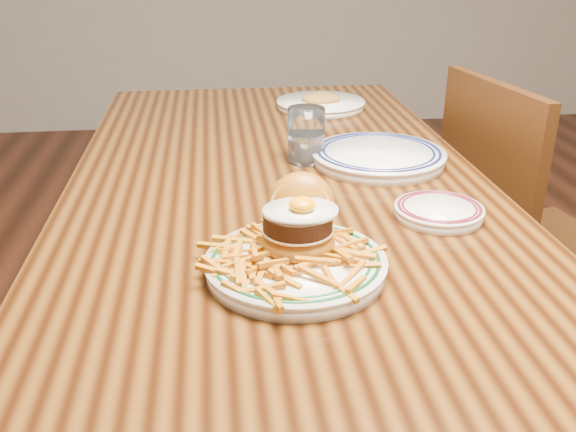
{
  "coord_description": "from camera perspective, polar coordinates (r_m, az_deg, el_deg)",
  "views": [
    {
      "loc": [
        -0.13,
        -1.25,
        1.21
      ],
      "look_at": [
        -0.02,
        -0.38,
        0.83
      ],
      "focal_mm": 40.0,
      "sensor_mm": 36.0,
      "label": 1
    }
  ],
  "objects": [
    {
      "name": "rear_plate",
      "position": [
        1.41,
        8.03,
        5.33
      ],
      "size": [
        0.29,
        0.29,
        0.03
      ],
      "rotation": [
        0.0,
        0.0,
        0.4
      ],
      "color": "white",
      "rests_on": "table"
    },
    {
      "name": "chair_right",
      "position": [
        1.79,
        19.69,
        -1.77
      ],
      "size": [
        0.48,
        0.48,
        0.89
      ],
      "rotation": [
        0.0,
        0.0,
        3.3
      ],
      "color": "#3B1C0C",
      "rests_on": "floor"
    },
    {
      "name": "far_plate",
      "position": [
        1.85,
        2.93,
        9.96
      ],
      "size": [
        0.25,
        0.25,
        0.04
      ],
      "rotation": [
        0.0,
        0.0,
        0.24
      ],
      "color": "white",
      "rests_on": "table"
    },
    {
      "name": "side_plate",
      "position": [
        1.16,
        13.27,
        0.47
      ],
      "size": [
        0.16,
        0.16,
        0.02
      ],
      "rotation": [
        0.0,
        0.0,
        -0.23
      ],
      "color": "white",
      "rests_on": "table"
    },
    {
      "name": "water_glass",
      "position": [
        1.4,
        1.61,
        6.92
      ],
      "size": [
        0.08,
        0.08,
        0.12
      ],
      "color": "white",
      "rests_on": "table"
    },
    {
      "name": "table",
      "position": [
        1.37,
        -0.9,
        0.31
      ],
      "size": [
        0.85,
        1.6,
        0.75
      ],
      "color": "black",
      "rests_on": "floor"
    },
    {
      "name": "main_plate",
      "position": [
        0.95,
        0.78,
        -2.87
      ],
      "size": [
        0.27,
        0.28,
        0.13
      ],
      "rotation": [
        0.0,
        0.0,
        -0.22
      ],
      "color": "white",
      "rests_on": "table"
    }
  ]
}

